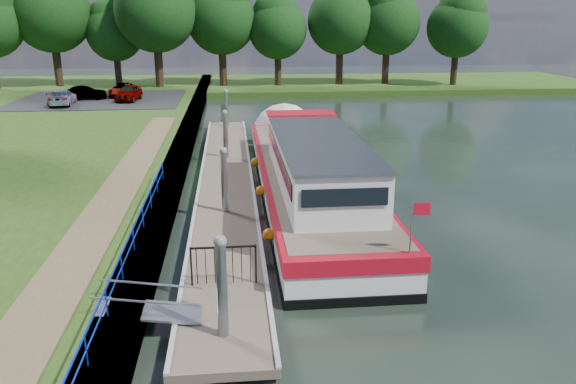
{
  "coord_description": "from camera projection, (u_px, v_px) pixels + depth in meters",
  "views": [
    {
      "loc": [
        0.34,
        -12.31,
        7.61
      ],
      "look_at": [
        2.36,
        7.54,
        1.4
      ],
      "focal_mm": 35.0,
      "sensor_mm": 36.0,
      "label": 1
    }
  ],
  "objects": [
    {
      "name": "horizon_trees",
      "position": [
        209.0,
        14.0,
        57.64
      ],
      "size": [
        54.38,
        10.03,
        12.87
      ],
      "color": "#332316",
      "rests_on": "ground"
    },
    {
      "name": "car_b",
      "position": [
        85.0,
        93.0,
        48.29
      ],
      "size": [
        3.63,
        1.72,
        1.15
      ],
      "primitive_type": "imported",
      "rotation": [
        0.0,
        0.0,
        1.72
      ],
      "color": "#999999",
      "rests_on": "carpark"
    },
    {
      "name": "far_bank",
      "position": [
        332.0,
        84.0,
        64.39
      ],
      "size": [
        60.0,
        18.0,
        0.6
      ],
      "primitive_type": "cube",
      "color": "#254212",
      "rests_on": "ground"
    },
    {
      "name": "bank_edge",
      "position": [
        175.0,
        170.0,
        27.81
      ],
      "size": [
        1.1,
        90.0,
        0.78
      ],
      "primitive_type": "cube",
      "color": "#473D2D",
      "rests_on": "ground"
    },
    {
      "name": "car_a",
      "position": [
        129.0,
        93.0,
        47.66
      ],
      "size": [
        2.03,
        4.03,
        1.32
      ],
      "primitive_type": "imported",
      "rotation": [
        0.0,
        0.0,
        -0.13
      ],
      "color": "#999999",
      "rests_on": "carpark"
    },
    {
      "name": "gangway",
      "position": [
        149.0,
        310.0,
        14.03
      ],
      "size": [
        2.58,
        1.0,
        0.92
      ],
      "color": "#A5A8AD",
      "rests_on": "ground"
    },
    {
      "name": "car_d",
      "position": [
        123.0,
        90.0,
        50.4
      ],
      "size": [
        2.12,
        4.27,
        1.16
      ],
      "primitive_type": "imported",
      "rotation": [
        0.0,
        0.0,
        -0.05
      ],
      "color": "#999999",
      "rests_on": "carpark"
    },
    {
      "name": "blue_fence",
      "position": [
        127.0,
        247.0,
        16.12
      ],
      "size": [
        0.04,
        18.04,
        0.72
      ],
      "color": "#0C2DBF",
      "rests_on": "riverbank"
    },
    {
      "name": "car_c",
      "position": [
        62.0,
        97.0,
        45.32
      ],
      "size": [
        2.17,
        4.47,
        1.25
      ],
      "primitive_type": "imported",
      "rotation": [
        0.0,
        0.0,
        3.24
      ],
      "color": "#999999",
      "rests_on": "carpark"
    },
    {
      "name": "barge",
      "position": [
        306.0,
        171.0,
        24.98
      ],
      "size": [
        4.36,
        21.15,
        4.78
      ],
      "color": "black",
      "rests_on": "ground"
    },
    {
      "name": "carpark",
      "position": [
        100.0,
        100.0,
        48.72
      ],
      "size": [
        14.0,
        12.0,
        0.06
      ],
      "primitive_type": "cube",
      "color": "black",
      "rests_on": "riverbank"
    },
    {
      "name": "ground",
      "position": [
        224.0,
        338.0,
        13.92
      ],
      "size": [
        160.0,
        160.0,
        0.0
      ],
      "primitive_type": "plane",
      "color": "black",
      "rests_on": "ground"
    },
    {
      "name": "pontoon",
      "position": [
        226.0,
        184.0,
        26.22
      ],
      "size": [
        2.5,
        30.0,
        0.56
      ],
      "color": "brown",
      "rests_on": "ground"
    },
    {
      "name": "mooring_piles",
      "position": [
        225.0,
        161.0,
        25.89
      ],
      "size": [
        0.3,
        27.3,
        3.55
      ],
      "color": "gray",
      "rests_on": "ground"
    },
    {
      "name": "gate_panel",
      "position": [
        224.0,
        260.0,
        15.67
      ],
      "size": [
        1.85,
        0.05,
        1.15
      ],
      "color": "black",
      "rests_on": "ground"
    },
    {
      "name": "footpath",
      "position": [
        106.0,
        209.0,
        20.86
      ],
      "size": [
        1.6,
        40.0,
        0.05
      ],
      "primitive_type": "cube",
      "color": "brown",
      "rests_on": "riverbank"
    }
  ]
}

